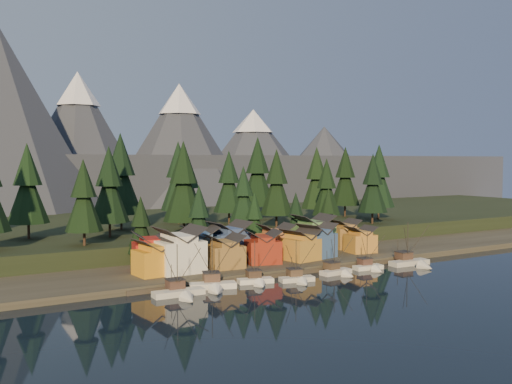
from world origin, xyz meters
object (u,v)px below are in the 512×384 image
boat_0 (181,286)px  house_back_1 (201,244)px  boat_3 (298,273)px  house_back_0 (151,250)px  boat_5 (370,262)px  boat_1 (213,279)px  boat_6 (413,257)px  boat_2 (257,274)px  boat_4 (339,266)px  house_front_1 (179,248)px  house_front_0 (154,256)px

boat_0 → house_back_1: house_back_1 is taller
boat_3 → house_back_0: size_ratio=1.09×
boat_0 → boat_5: 51.96m
boat_1 → boat_6: boat_6 is taller
boat_3 → house_back_1: (-12.12, 25.64, 4.30)m
boat_6 → house_back_1: boat_6 is taller
boat_0 → boat_2: boat_0 is taller
boat_0 → house_back_0: bearing=86.1°
boat_6 → house_back_1: (-49.14, 24.54, 4.11)m
boat_4 → house_back_0: size_ratio=1.12×
house_back_0 → boat_0: bearing=-85.0°
boat_3 → house_front_1: bearing=152.5°
boat_3 → house_front_0: bearing=159.5°
house_back_0 → house_front_0: bearing=-93.5°
house_back_1 → boat_6: bearing=-13.7°
boat_1 → boat_5: 43.35m
boat_5 → house_front_0: size_ratio=1.16×
house_back_1 → house_back_0: bearing=-159.7°
boat_0 → boat_2: bearing=9.5°
boat_6 → house_back_1: 55.07m
house_front_1 → house_back_1: bearing=40.1°
boat_1 → house_back_0: boat_1 is taller
house_back_0 → boat_5: bearing=-12.3°
boat_4 → house_back_1: 34.88m
boat_0 → boat_6: (65.28, 0.35, 0.16)m
boat_4 → boat_5: (10.62, 0.68, -0.05)m
house_front_1 → boat_0: bearing=-112.9°
boat_6 → house_front_0: boat_6 is taller
boat_1 → house_front_0: size_ratio=1.36×
house_front_1 → boat_4: bearing=-25.3°
boat_0 → house_front_1: house_front_1 is taller
boat_2 → house_back_0: bearing=143.1°
boat_0 → boat_5: size_ratio=1.15×
house_front_0 → house_back_0: 6.53m
boat_1 → house_front_0: (-7.83, 14.18, 3.52)m
boat_1 → house_back_0: 21.77m
boat_2 → house_front_1: bearing=144.6°
boat_6 → house_front_0: (-64.52, 16.41, 3.55)m
boat_4 → house_front_1: 38.19m
boat_5 → house_back_1: size_ratio=1.03×
boat_4 → boat_0: bearing=176.6°
boat_4 → boat_5: bearing=-1.3°
house_back_0 → house_back_1: (13.76, 1.82, 0.16)m
boat_1 → house_front_0: bearing=136.8°
boat_1 → house_front_1: 15.14m
boat_3 → house_back_1: size_ratio=1.04×
boat_2 → house_front_0: size_ratio=1.19×
boat_4 → house_front_0: house_front_0 is taller
boat_1 → boat_4: bearing=15.4°
boat_5 → boat_6: boat_6 is taller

